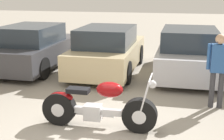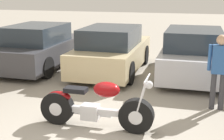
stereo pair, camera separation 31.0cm
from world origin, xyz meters
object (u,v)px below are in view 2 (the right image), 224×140
(motorcycle, at_px, (95,106))
(parked_car_dark_grey, at_px, (40,47))
(parked_car_champagne, at_px, (112,51))
(parked_car_silver, at_px, (193,54))
(person_standing, at_px, (220,66))

(motorcycle, distance_m, parked_car_dark_grey, 5.32)
(parked_car_dark_grey, xyz_separation_m, parked_car_champagne, (2.55, 0.08, 0.00))
(parked_car_silver, bearing_deg, parked_car_champagne, -175.93)
(motorcycle, distance_m, person_standing, 2.92)
(motorcycle, xyz_separation_m, parked_car_dark_grey, (-3.35, 4.12, 0.26))
(parked_car_dark_grey, distance_m, person_standing, 6.23)
(parked_car_dark_grey, height_order, parked_car_silver, same)
(motorcycle, height_order, parked_car_silver, parked_car_silver)
(motorcycle, relative_size, parked_car_champagne, 0.55)
(parked_car_champagne, height_order, parked_car_silver, same)
(parked_car_dark_grey, relative_size, parked_car_champagne, 1.00)
(parked_car_dark_grey, height_order, person_standing, person_standing)
(parked_car_champagne, distance_m, parked_car_silver, 2.55)
(parked_car_champagne, xyz_separation_m, parked_car_silver, (2.55, 0.18, 0.00))
(motorcycle, xyz_separation_m, person_standing, (2.35, 1.63, 0.58))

